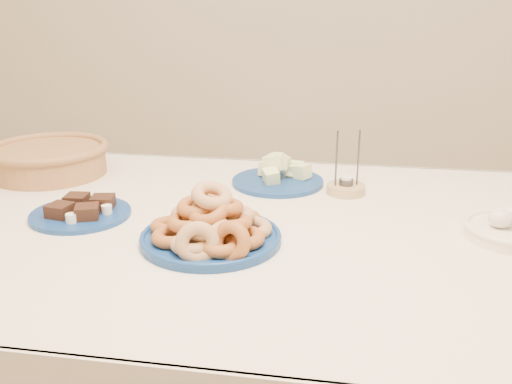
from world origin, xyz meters
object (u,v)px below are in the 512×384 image
at_px(dining_table, 259,266).
at_px(wicker_basket, 49,158).
at_px(melon_plate, 279,175).
at_px(brownie_plate, 81,211).
at_px(candle_holder, 346,188).
at_px(egg_bowl, 511,229).
at_px(donut_platter, 211,227).

distance_m(dining_table, wicker_basket, 0.76).
xyz_separation_m(melon_plate, brownie_plate, (-0.44, -0.34, -0.01)).
xyz_separation_m(candle_holder, egg_bowl, (0.37, -0.24, 0.01)).
relative_size(donut_platter, melon_plate, 1.03).
height_order(dining_table, brownie_plate, brownie_plate).
relative_size(melon_plate, candle_holder, 1.93).
height_order(dining_table, candle_holder, candle_holder).
distance_m(donut_platter, wicker_basket, 0.73).
height_order(brownie_plate, egg_bowl, egg_bowl).
distance_m(brownie_plate, candle_holder, 0.69).
bearing_deg(candle_holder, melon_plate, 162.90).
relative_size(donut_platter, candle_holder, 1.99).
bearing_deg(donut_platter, brownie_plate, 164.05).
bearing_deg(brownie_plate, candle_holder, 24.06).
xyz_separation_m(dining_table, egg_bowl, (0.56, 0.02, 0.13)).
distance_m(dining_table, candle_holder, 0.35).
bearing_deg(melon_plate, candle_holder, -17.10).
relative_size(dining_table, candle_holder, 9.80).
relative_size(brownie_plate, egg_bowl, 1.28).
height_order(dining_table, melon_plate, melon_plate).
bearing_deg(candle_holder, egg_bowl, -33.70).
distance_m(melon_plate, wicker_basket, 0.69).
bearing_deg(egg_bowl, brownie_plate, -177.81).
distance_m(melon_plate, egg_bowl, 0.63).
relative_size(brownie_plate, candle_holder, 1.58).
bearing_deg(donut_platter, melon_plate, 78.42).
bearing_deg(wicker_basket, melon_plate, 2.51).
xyz_separation_m(dining_table, candle_holder, (0.19, 0.27, 0.12)).
bearing_deg(wicker_basket, dining_table, -23.25).
height_order(melon_plate, egg_bowl, melon_plate).
bearing_deg(brownie_plate, melon_plate, 37.71).
distance_m(dining_table, brownie_plate, 0.45).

